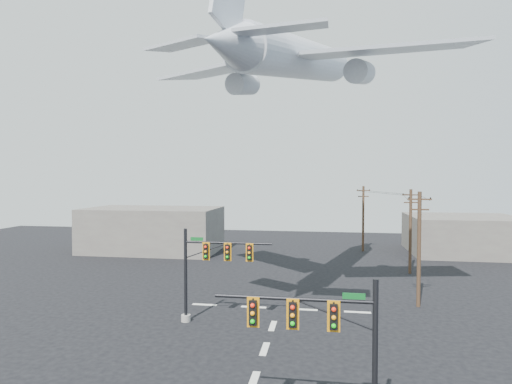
% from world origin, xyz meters
% --- Properties ---
extents(ground, '(120.00, 120.00, 0.00)m').
position_xyz_m(ground, '(0.00, 0.00, 0.00)').
color(ground, black).
rests_on(ground, ground).
extents(lane_markings, '(14.00, 21.20, 0.01)m').
position_xyz_m(lane_markings, '(0.00, 5.33, 0.01)').
color(lane_markings, silver).
rests_on(lane_markings, ground).
extents(signal_mast_near, '(6.63, 0.70, 6.36)m').
position_xyz_m(signal_mast_near, '(3.82, -4.23, 3.62)').
color(signal_mast_near, gray).
rests_on(signal_mast_near, ground).
extents(signal_mast_far, '(6.50, 0.73, 6.63)m').
position_xyz_m(signal_mast_far, '(-4.66, 7.90, 3.75)').
color(signal_mast_far, gray).
rests_on(signal_mast_far, ground).
extents(utility_pole_a, '(1.83, 0.30, 9.12)m').
position_xyz_m(utility_pole_a, '(10.86, 14.23, 4.77)').
color(utility_pole_a, '#442D1D').
rests_on(utility_pole_a, ground).
extents(utility_pole_b, '(1.82, 0.37, 8.98)m').
position_xyz_m(utility_pole_b, '(12.50, 26.25, 4.70)').
color(utility_pole_b, '#442D1D').
rests_on(utility_pole_b, ground).
extents(utility_pole_c, '(1.85, 0.31, 9.04)m').
position_xyz_m(utility_pole_c, '(8.76, 39.44, 4.73)').
color(utility_pole_c, '#442D1D').
rests_on(utility_pole_c, ground).
extents(power_lines, '(5.39, 25.22, 0.08)m').
position_xyz_m(power_lines, '(11.12, 26.93, 8.37)').
color(power_lines, black).
extents(airliner, '(26.67, 28.71, 8.00)m').
position_xyz_m(airliner, '(1.34, 14.08, 19.77)').
color(airliner, silver).
extents(building_left, '(18.00, 10.00, 6.00)m').
position_xyz_m(building_left, '(-20.00, 35.00, 3.00)').
color(building_left, '#656259').
rests_on(building_left, ground).
extents(building_right, '(14.00, 12.00, 5.00)m').
position_xyz_m(building_right, '(22.00, 40.00, 2.50)').
color(building_right, '#656259').
rests_on(building_right, ground).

